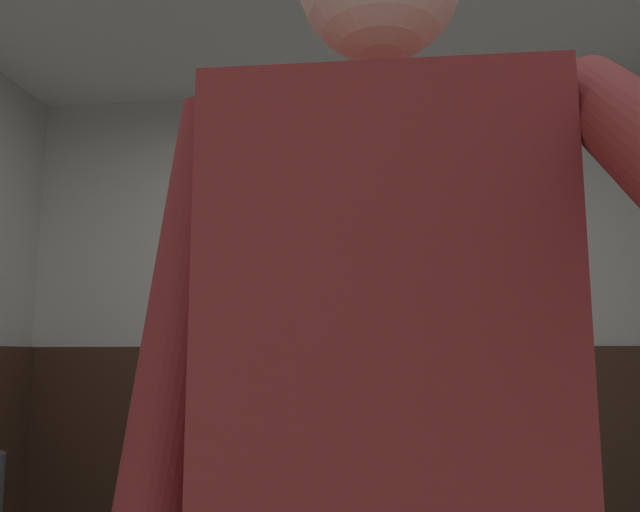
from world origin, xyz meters
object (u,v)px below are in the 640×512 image
urinal_right (494,406)px  person (386,419)px  urinal_left (217,404)px  urinal_middle (352,405)px

urinal_right → person: size_ratio=0.76×
urinal_left → urinal_middle: bearing=0.0°
urinal_right → urinal_left: bearing=180.0°
urinal_left → urinal_right: bearing=0.0°
urinal_left → urinal_right: size_ratio=1.00×
person → urinal_middle: bearing=94.3°
urinal_left → urinal_right: (1.50, 0.00, 0.00)m
urinal_left → person: size_ratio=0.76×
urinal_left → urinal_middle: (0.75, 0.00, 0.00)m
urinal_middle → urinal_right: same height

